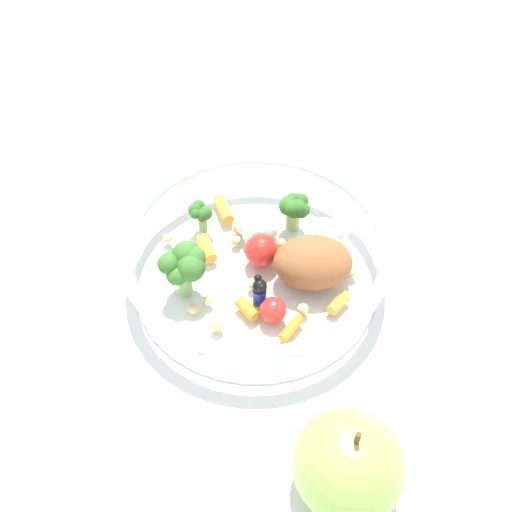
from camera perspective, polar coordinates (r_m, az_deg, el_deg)
The scene contains 3 objects.
ground_plane at distance 0.52m, azimuth -0.79°, elevation -2.80°, with size 2.40×2.40×0.00m, color white.
food_container at distance 0.50m, azimuth 0.63°, elevation 0.31°, with size 0.25×0.25×0.07m.
loose_apple at distance 0.40m, azimuth 9.79°, elevation -21.04°, with size 0.08×0.08×0.09m.
Camera 1 is at (-0.31, 0.09, 0.41)m, focal length 37.59 mm.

